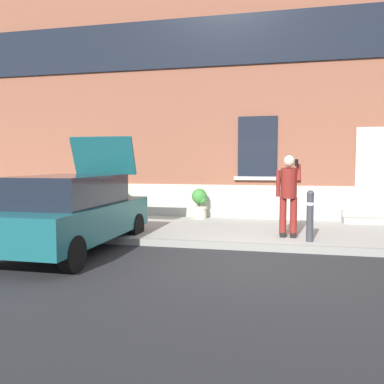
# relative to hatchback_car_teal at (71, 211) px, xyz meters

# --- Properties ---
(ground_plane) EXTENTS (80.00, 80.00, 0.00)m
(ground_plane) POSITION_rel_hatchback_car_teal_xyz_m (3.37, -0.06, -0.80)
(ground_plane) COLOR #232326
(sidewalk) EXTENTS (24.00, 3.60, 0.15)m
(sidewalk) POSITION_rel_hatchback_car_teal_xyz_m (3.37, 2.74, -0.72)
(sidewalk) COLOR #99968E
(sidewalk) RESTS_ON ground
(curb_edge) EXTENTS (24.00, 0.12, 0.15)m
(curb_edge) POSITION_rel_hatchback_car_teal_xyz_m (3.37, 0.88, -0.72)
(curb_edge) COLOR gray
(curb_edge) RESTS_ON ground
(building_facade) EXTENTS (24.00, 1.52, 7.50)m
(building_facade) POSITION_rel_hatchback_car_teal_xyz_m (3.38, 5.23, 2.93)
(building_facade) COLOR brown
(building_facade) RESTS_ON ground
(entrance_stoop) EXTENTS (1.82, 0.64, 0.32)m
(entrance_stoop) POSITION_rel_hatchback_car_teal_xyz_m (6.51, 4.28, -0.52)
(entrance_stoop) COLOR #9E998E
(entrance_stoop) RESTS_ON sidewalk
(hatchback_car_teal) EXTENTS (1.80, 4.07, 2.34)m
(hatchback_car_teal) POSITION_rel_hatchback_car_teal_xyz_m (0.00, 0.00, 0.00)
(hatchback_car_teal) COLOR #165156
(hatchback_car_teal) RESTS_ON ground
(bollard_near_person) EXTENTS (0.15, 0.15, 1.04)m
(bollard_near_person) POSITION_rel_hatchback_car_teal_xyz_m (4.57, 1.29, -0.09)
(bollard_near_person) COLOR #333338
(bollard_near_person) RESTS_ON sidewalk
(person_on_phone) EXTENTS (0.51, 0.48, 1.75)m
(person_on_phone) POSITION_rel_hatchback_car_teal_xyz_m (4.15, 1.65, 0.35)
(person_on_phone) COLOR maroon
(person_on_phone) RESTS_ON sidewalk
(planter_olive) EXTENTS (0.44, 0.44, 0.86)m
(planter_olive) POSITION_rel_hatchback_car_teal_xyz_m (-0.69, 4.09, -0.19)
(planter_olive) COLOR #606B38
(planter_olive) RESTS_ON sidewalk
(planter_cream) EXTENTS (0.44, 0.44, 0.86)m
(planter_cream) POSITION_rel_hatchback_car_teal_xyz_m (1.71, 4.14, -0.19)
(planter_cream) COLOR beige
(planter_cream) RESTS_ON sidewalk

